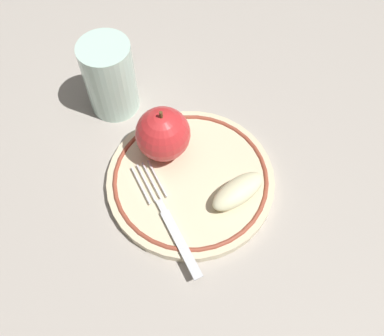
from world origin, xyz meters
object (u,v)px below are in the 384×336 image
(fork, at_px, (169,220))
(drinking_glass, at_px, (107,79))
(apple_slice_front, at_px, (238,191))
(plate, at_px, (192,178))
(apple_red_whole, at_px, (161,135))

(fork, distance_m, drinking_glass, 0.22)
(apple_slice_front, xyz_separation_m, drinking_glass, (0.03, -0.24, 0.03))
(plate, relative_size, drinking_glass, 1.95)
(apple_slice_front, bearing_deg, drinking_glass, -79.58)
(apple_red_whole, height_order, fork, apple_red_whole)
(apple_slice_front, distance_m, fork, 0.10)
(plate, bearing_deg, apple_red_whole, -84.02)
(plate, height_order, drinking_glass, drinking_glass)
(plate, bearing_deg, drinking_glass, -87.75)
(apple_slice_front, relative_size, fork, 0.45)
(apple_red_whole, bearing_deg, drinking_glass, -89.49)
(apple_red_whole, bearing_deg, plate, 95.98)
(plate, relative_size, apple_red_whole, 2.74)
(drinking_glass, bearing_deg, apple_red_whole, 90.51)
(plate, height_order, apple_red_whole, apple_red_whole)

